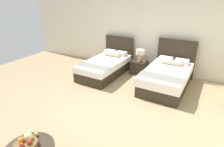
# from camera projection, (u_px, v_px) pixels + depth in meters

# --- Properties ---
(ground_plane) EXTENTS (10.36, 10.00, 0.02)m
(ground_plane) POSITION_uv_depth(u_px,v_px,m) (102.00, 111.00, 4.70)
(ground_plane) COLOR #9A8461
(wall_back) EXTENTS (10.36, 0.12, 2.89)m
(wall_back) POSITION_uv_depth(u_px,v_px,m) (148.00, 30.00, 6.74)
(wall_back) COLOR silver
(wall_back) RESTS_ON ground
(bed_near_window) EXTENTS (1.18, 2.16, 1.17)m
(bed_near_window) POSITION_uv_depth(u_px,v_px,m) (106.00, 66.00, 6.68)
(bed_near_window) COLOR #30251A
(bed_near_window) RESTS_ON ground
(bed_near_corner) EXTENTS (1.28, 2.09, 1.28)m
(bed_near_corner) POSITION_uv_depth(u_px,v_px,m) (167.00, 77.00, 5.75)
(bed_near_corner) COLOR #30251A
(bed_near_corner) RESTS_ON ground
(nightstand) EXTENTS (0.55, 0.46, 0.47)m
(nightstand) POSITION_uv_depth(u_px,v_px,m) (139.00, 67.00, 6.76)
(nightstand) COLOR #30251A
(nightstand) RESTS_ON ground
(table_lamp) EXTENTS (0.30, 0.30, 0.41)m
(table_lamp) POSITION_uv_depth(u_px,v_px,m) (140.00, 54.00, 6.58)
(table_lamp) COLOR tan
(table_lamp) RESTS_ON nightstand
(vase) EXTENTS (0.10, 0.10, 0.14)m
(vase) POSITION_uv_depth(u_px,v_px,m) (144.00, 60.00, 6.54)
(vase) COLOR #987A5F
(vase) RESTS_ON nightstand
(fruit_bowl) EXTENTS (0.36, 0.36, 0.21)m
(fruit_bowl) POSITION_uv_depth(u_px,v_px,m) (26.00, 143.00, 2.98)
(fruit_bowl) COLOR brown
(fruit_bowl) RESTS_ON coffee_table
(loose_apple) EXTENTS (0.07, 0.07, 0.07)m
(loose_apple) POSITION_uv_depth(u_px,v_px,m) (36.00, 134.00, 3.22)
(loose_apple) COLOR gold
(loose_apple) RESTS_ON coffee_table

